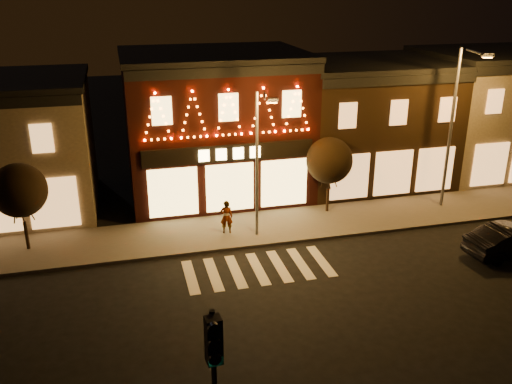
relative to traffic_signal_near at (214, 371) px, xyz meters
name	(u,v)px	position (x,y,z in m)	size (l,w,h in m)	color
ground	(284,319)	(3.82, 6.85, -3.73)	(120.00, 120.00, 0.00)	black
sidewalk_far	(276,226)	(5.82, 14.85, -3.65)	(44.00, 4.00, 0.15)	#47423D
building_pulp	(215,124)	(3.82, 20.83, 0.44)	(10.20, 8.34, 8.30)	black
building_right_a	(365,121)	(13.32, 20.85, 0.04)	(9.20, 8.28, 7.50)	#322011
building_right_b	(492,111)	(22.32, 20.85, 0.19)	(9.20, 8.28, 7.80)	#6C5F4D
traffic_signal_near	(214,371)	(0.00, 0.00, 0.00)	(0.38, 0.53, 5.07)	black
streetlamp_mid	(259,155)	(4.64, 13.82, 0.60)	(0.68, 1.63, 7.12)	#59595E
streetlamp_right	(456,118)	(15.63, 14.93, 1.49)	(0.72, 1.98, 8.63)	#59595E
tree_left	(19,190)	(-6.24, 15.16, -0.65)	(2.50, 2.50, 4.19)	black
tree_right	(329,160)	(9.05, 15.97, -0.68)	(2.47, 2.47, 4.13)	black
dark_sedan	(512,240)	(15.55, 9.26, -2.99)	(1.57, 4.49, 1.48)	black
pedestrian	(226,217)	(3.16, 14.57, -2.72)	(0.63, 0.41, 1.72)	gray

